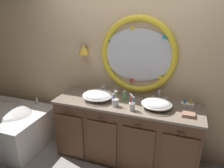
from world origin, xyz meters
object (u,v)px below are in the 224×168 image
Objects in this scene: toothbrush_holder_right at (132,106)px; sink_basin_right at (157,104)px; folded_hand_towel at (189,115)px; toiletry_basket at (187,105)px; soap_dispenser at (124,96)px; sink_basin_left at (98,95)px; toothbrush_holder_left at (115,102)px; bathtub at (3,123)px.

sink_basin_right is at bearing 28.64° from toothbrush_holder_right.
toothbrush_holder_right is 1.43× the size of folded_hand_towel.
toiletry_basket is at bearing 27.83° from sink_basin_right.
sink_basin_right is at bearing -12.95° from soap_dispenser.
toothbrush_holder_right is at bearing -16.43° from sink_basin_left.
toothbrush_holder_left is at bearing -167.83° from sink_basin_right.
toiletry_basket is (0.82, 0.09, -0.04)m from soap_dispenser.
folded_hand_towel is at bearing 2.35° from toothbrush_holder_left.
toothbrush_holder_right is 1.48× the size of soap_dispenser.
toiletry_basket is at bearing 94.45° from folded_hand_towel.
toothbrush_holder_left is 0.93m from toiletry_basket.
sink_basin_right is 2.39× the size of toiletry_basket.
sink_basin_right is (0.80, 0.00, 0.00)m from sink_basin_left.
bathtub is at bearing -170.90° from sink_basin_left.
bathtub is 9.46× the size of folded_hand_towel.
toothbrush_holder_right is 0.67m from folded_hand_towel.
bathtub is 2.81m from folded_hand_towel.
soap_dispenser reaches higher than bathtub.
sink_basin_left is 1.95× the size of toothbrush_holder_left.
sink_basin_left is 2.74× the size of folded_hand_towel.
toothbrush_holder_left is 0.90m from folded_hand_towel.
folded_hand_towel is (0.89, 0.04, -0.04)m from toothbrush_holder_left.
sink_basin_left is at bearing 176.46° from folded_hand_towel.
sink_basin_right is at bearing 6.06° from bathtub.
toiletry_basket is at bearing 9.22° from bathtub.
sink_basin_left is 0.36m from soap_dispenser.
soap_dispenser is (0.34, 0.10, -0.00)m from sink_basin_left.
toothbrush_holder_left is at bearing -160.93° from toiletry_basket.
soap_dispenser reaches higher than toiletry_basket.
soap_dispenser reaches higher than sink_basin_left.
bathtub is 6.63× the size of toothbrush_holder_right.
sink_basin_left is 0.80m from sink_basin_right.
toothbrush_holder_left is 0.23m from toothbrush_holder_right.
toothbrush_holder_left is at bearing -104.77° from soap_dispenser.
soap_dispenser is 0.96× the size of folded_hand_towel.
sink_basin_right reaches higher than toiletry_basket.
sink_basin_right is 1.74× the size of toothbrush_holder_right.
sink_basin_right is 0.32m from toothbrush_holder_right.
sink_basin_left is 2.85× the size of soap_dispenser.
toiletry_basket is at bearing 28.18° from toothbrush_holder_right.
folded_hand_towel is (2.75, 0.18, 0.56)m from bathtub.
sink_basin_right is 2.49× the size of folded_hand_towel.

